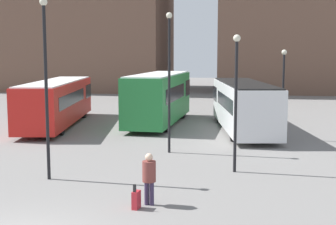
{
  "coord_description": "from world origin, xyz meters",
  "views": [
    {
      "loc": [
        5.29,
        -10.23,
        4.59
      ],
      "look_at": [
        1.82,
        14.42,
        1.45
      ],
      "focal_mm": 50.0,
      "sensor_mm": 36.0,
      "label": 1
    }
  ],
  "objects_px": {
    "lamp_post_0": "(169,72)",
    "lamp_post_3": "(283,86)",
    "suitcase": "(136,200)",
    "bus_2": "(243,104)",
    "bus_0": "(58,101)",
    "lamp_post_2": "(46,76)",
    "bus_1": "(159,97)",
    "lamp_post_1": "(236,92)",
    "traveler": "(149,174)"
  },
  "relations": [
    {
      "from": "lamp_post_0",
      "to": "lamp_post_3",
      "type": "height_order",
      "value": "lamp_post_0"
    },
    {
      "from": "lamp_post_2",
      "to": "lamp_post_0",
      "type": "bearing_deg",
      "value": 54.56
    },
    {
      "from": "lamp_post_3",
      "to": "lamp_post_0",
      "type": "bearing_deg",
      "value": -142.85
    },
    {
      "from": "bus_0",
      "to": "lamp_post_2",
      "type": "relative_size",
      "value": 1.83
    },
    {
      "from": "suitcase",
      "to": "lamp_post_0",
      "type": "height_order",
      "value": "lamp_post_0"
    },
    {
      "from": "lamp_post_1",
      "to": "lamp_post_3",
      "type": "distance_m",
      "value": 7.85
    },
    {
      "from": "bus_0",
      "to": "suitcase",
      "type": "height_order",
      "value": "bus_0"
    },
    {
      "from": "bus_1",
      "to": "bus_0",
      "type": "bearing_deg",
      "value": 106.79
    },
    {
      "from": "bus_1",
      "to": "suitcase",
      "type": "distance_m",
      "value": 17.13
    },
    {
      "from": "bus_1",
      "to": "suitcase",
      "type": "relative_size",
      "value": 12.79
    },
    {
      "from": "bus_2",
      "to": "lamp_post_1",
      "type": "height_order",
      "value": "lamp_post_1"
    },
    {
      "from": "lamp_post_1",
      "to": "lamp_post_3",
      "type": "bearing_deg",
      "value": 71.22
    },
    {
      "from": "suitcase",
      "to": "lamp_post_3",
      "type": "distance_m",
      "value": 13.66
    },
    {
      "from": "suitcase",
      "to": "lamp_post_0",
      "type": "bearing_deg",
      "value": 10.15
    },
    {
      "from": "lamp_post_0",
      "to": "traveler",
      "type": "bearing_deg",
      "value": -86.68
    },
    {
      "from": "lamp_post_2",
      "to": "suitcase",
      "type": "bearing_deg",
      "value": -35.96
    },
    {
      "from": "bus_2",
      "to": "lamp_post_2",
      "type": "relative_size",
      "value": 1.66
    },
    {
      "from": "bus_0",
      "to": "bus_2",
      "type": "distance_m",
      "value": 11.8
    },
    {
      "from": "traveler",
      "to": "suitcase",
      "type": "xyz_separation_m",
      "value": [
        -0.32,
        -0.41,
        -0.68
      ]
    },
    {
      "from": "bus_0",
      "to": "suitcase",
      "type": "distance_m",
      "value": 17.58
    },
    {
      "from": "bus_1",
      "to": "lamp_post_2",
      "type": "bearing_deg",
      "value": 175.65
    },
    {
      "from": "bus_1",
      "to": "lamp_post_2",
      "type": "relative_size",
      "value": 1.52
    },
    {
      "from": "lamp_post_0",
      "to": "lamp_post_3",
      "type": "bearing_deg",
      "value": 37.15
    },
    {
      "from": "bus_0",
      "to": "lamp_post_1",
      "type": "bearing_deg",
      "value": -141.31
    },
    {
      "from": "bus_2",
      "to": "lamp_post_3",
      "type": "distance_m",
      "value": 3.53
    },
    {
      "from": "bus_0",
      "to": "bus_2",
      "type": "relative_size",
      "value": 1.1
    },
    {
      "from": "traveler",
      "to": "lamp_post_0",
      "type": "height_order",
      "value": "lamp_post_0"
    },
    {
      "from": "lamp_post_3",
      "to": "traveler",
      "type": "bearing_deg",
      "value": -113.3
    },
    {
      "from": "traveler",
      "to": "lamp_post_2",
      "type": "relative_size",
      "value": 0.25
    },
    {
      "from": "bus_0",
      "to": "bus_2",
      "type": "xyz_separation_m",
      "value": [
        11.79,
        -0.55,
        0.01
      ]
    },
    {
      "from": "bus_0",
      "to": "lamp_post_1",
      "type": "relative_size",
      "value": 2.26
    },
    {
      "from": "lamp_post_3",
      "to": "suitcase",
      "type": "bearing_deg",
      "value": -113.87
    },
    {
      "from": "lamp_post_1",
      "to": "suitcase",
      "type": "bearing_deg",
      "value": -120.95
    },
    {
      "from": "traveler",
      "to": "lamp_post_1",
      "type": "bearing_deg",
      "value": -20.96
    },
    {
      "from": "bus_2",
      "to": "lamp_post_1",
      "type": "distance_m",
      "value": 10.14
    },
    {
      "from": "bus_0",
      "to": "bus_1",
      "type": "xyz_separation_m",
      "value": [
        6.39,
        1.55,
        0.22
      ]
    },
    {
      "from": "bus_2",
      "to": "lamp_post_2",
      "type": "height_order",
      "value": "lamp_post_2"
    },
    {
      "from": "lamp_post_2",
      "to": "lamp_post_3",
      "type": "distance_m",
      "value": 13.29
    },
    {
      "from": "suitcase",
      "to": "lamp_post_3",
      "type": "xyz_separation_m",
      "value": [
        5.43,
        12.26,
        2.61
      ]
    },
    {
      "from": "bus_0",
      "to": "lamp_post_1",
      "type": "distance_m",
      "value": 15.54
    },
    {
      "from": "bus_2",
      "to": "traveler",
      "type": "bearing_deg",
      "value": 159.71
    },
    {
      "from": "traveler",
      "to": "bus_2",
      "type": "bearing_deg",
      "value": -2.78
    },
    {
      "from": "bus_1",
      "to": "lamp_post_3",
      "type": "height_order",
      "value": "lamp_post_3"
    },
    {
      "from": "traveler",
      "to": "bus_0",
      "type": "bearing_deg",
      "value": 39.41
    },
    {
      "from": "bus_0",
      "to": "lamp_post_1",
      "type": "height_order",
      "value": "lamp_post_1"
    },
    {
      "from": "bus_2",
      "to": "lamp_post_3",
      "type": "bearing_deg",
      "value": -150.17
    },
    {
      "from": "bus_1",
      "to": "bus_2",
      "type": "xyz_separation_m",
      "value": [
        5.4,
        -2.1,
        -0.2
      ]
    },
    {
      "from": "bus_0",
      "to": "bus_1",
      "type": "distance_m",
      "value": 6.58
    },
    {
      "from": "lamp_post_0",
      "to": "bus_1",
      "type": "bearing_deg",
      "value": 101.9
    },
    {
      "from": "bus_0",
      "to": "bus_1",
      "type": "height_order",
      "value": "bus_1"
    }
  ]
}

